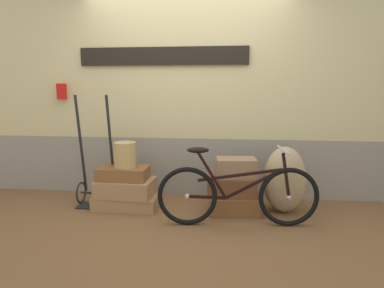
% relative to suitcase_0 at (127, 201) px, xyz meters
% --- Properties ---
extents(ground, '(9.68, 5.20, 0.06)m').
position_rel_suitcase_0_xyz_m(ground, '(0.65, -0.22, -0.10)').
color(ground, brown).
extents(station_building, '(7.68, 0.74, 2.57)m').
position_rel_suitcase_0_xyz_m(station_building, '(0.66, 0.63, 1.21)').
color(station_building, gray).
rests_on(station_building, ground).
extents(suitcase_0, '(0.74, 0.44, 0.15)m').
position_rel_suitcase_0_xyz_m(suitcase_0, '(0.00, 0.00, 0.00)').
color(suitcase_0, '#9E754C').
rests_on(suitcase_0, ground).
extents(suitcase_1, '(0.66, 0.44, 0.19)m').
position_rel_suitcase_0_xyz_m(suitcase_1, '(-0.01, -0.01, 0.17)').
color(suitcase_1, '#9E754C').
rests_on(suitcase_1, suitcase_0).
extents(suitcase_2, '(0.57, 0.34, 0.15)m').
position_rel_suitcase_0_xyz_m(suitcase_2, '(-0.03, -0.01, 0.34)').
color(suitcase_2, brown).
rests_on(suitcase_2, suitcase_1).
extents(suitcase_3, '(0.58, 0.41, 0.20)m').
position_rel_suitcase_0_xyz_m(suitcase_3, '(1.24, -0.03, 0.02)').
color(suitcase_3, brown).
rests_on(suitcase_3, ground).
extents(suitcase_4, '(0.54, 0.37, 0.21)m').
position_rel_suitcase_0_xyz_m(suitcase_4, '(1.21, 0.00, 0.23)').
color(suitcase_4, brown).
rests_on(suitcase_4, suitcase_3).
extents(suitcase_5, '(0.46, 0.33, 0.21)m').
position_rel_suitcase_0_xyz_m(suitcase_5, '(1.25, 0.00, 0.44)').
color(suitcase_5, '#937051').
rests_on(suitcase_5, suitcase_4).
extents(wicker_basket, '(0.25, 0.25, 0.29)m').
position_rel_suitcase_0_xyz_m(wicker_basket, '(-0.01, -0.00, 0.55)').
color(wicker_basket, tan).
rests_on(wicker_basket, suitcase_2).
extents(luggage_trolley, '(0.45, 0.35, 1.30)m').
position_rel_suitcase_0_xyz_m(luggage_trolley, '(-0.39, 0.06, 0.24)').
color(luggage_trolley, black).
rests_on(luggage_trolley, ground).
extents(burlap_sack, '(0.46, 0.39, 0.74)m').
position_rel_suitcase_0_xyz_m(burlap_sack, '(1.79, 0.06, 0.30)').
color(burlap_sack, tan).
rests_on(burlap_sack, ground).
extents(bicycle, '(1.62, 0.46, 0.81)m').
position_rel_suitcase_0_xyz_m(bicycle, '(1.26, -0.39, 0.26)').
color(bicycle, black).
rests_on(bicycle, ground).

